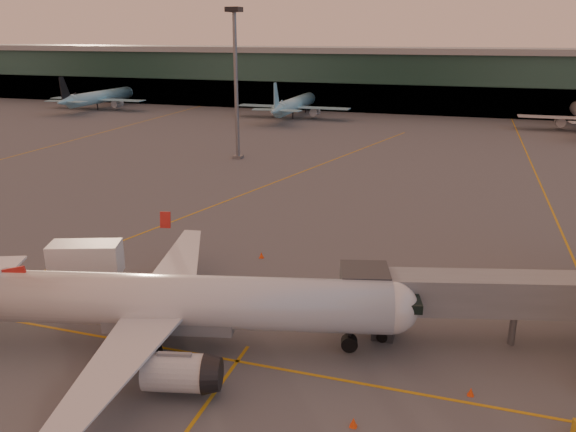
% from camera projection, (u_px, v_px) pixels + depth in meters
% --- Properties ---
extents(ground, '(600.00, 600.00, 0.00)m').
position_uv_depth(ground, '(134.00, 390.00, 35.39)').
color(ground, '#4C4F54').
rests_on(ground, ground).
extents(taxi_markings, '(100.12, 173.00, 0.01)m').
position_uv_depth(taxi_markings, '(264.00, 195.00, 77.82)').
color(taxi_markings, '#C78D12').
rests_on(taxi_markings, ground).
extents(terminal, '(400.00, 20.00, 17.60)m').
position_uv_depth(terminal, '(402.00, 80.00, 161.23)').
color(terminal, '#19382D').
rests_on(terminal, ground).
extents(mast_west_near, '(2.40, 2.40, 25.60)m').
position_uv_depth(mast_west_near, '(236.00, 73.00, 96.33)').
color(mast_west_near, slate).
rests_on(mast_west_near, ground).
extents(distant_aircraft_row, '(290.00, 34.00, 13.00)m').
position_uv_depth(distant_aircraft_row, '(309.00, 118.00, 148.38)').
color(distant_aircraft_row, '#80C0D7').
rests_on(distant_aircraft_row, ground).
extents(main_airplane, '(35.06, 31.92, 10.70)m').
position_uv_depth(main_airplane, '(168.00, 303.00, 39.21)').
color(main_airplane, silver).
rests_on(main_airplane, ground).
extents(jet_bridge, '(25.69, 9.50, 5.47)m').
position_uv_depth(jet_bridge, '(536.00, 297.00, 39.55)').
color(jet_bridge, slate).
rests_on(jet_bridge, ground).
extents(catering_truck, '(6.37, 4.34, 4.55)m').
position_uv_depth(catering_truck, '(87.00, 265.00, 47.96)').
color(catering_truck, '#C6471C').
rests_on(catering_truck, ground).
extents(cone_nose, '(0.42, 0.42, 0.54)m').
position_uv_depth(cone_nose, '(471.00, 392.00, 34.79)').
color(cone_nose, '#FF470D').
rests_on(cone_nose, ground).
extents(cone_wing_left, '(0.47, 0.47, 0.60)m').
position_uv_depth(cone_wing_left, '(261.00, 255.00, 56.14)').
color(cone_wing_left, '#FF470D').
rests_on(cone_wing_left, ground).
extents(cone_fwd, '(0.46, 0.46, 0.59)m').
position_uv_depth(cone_fwd, '(353.00, 422.00, 32.02)').
color(cone_fwd, '#FF470D').
rests_on(cone_fwd, ground).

